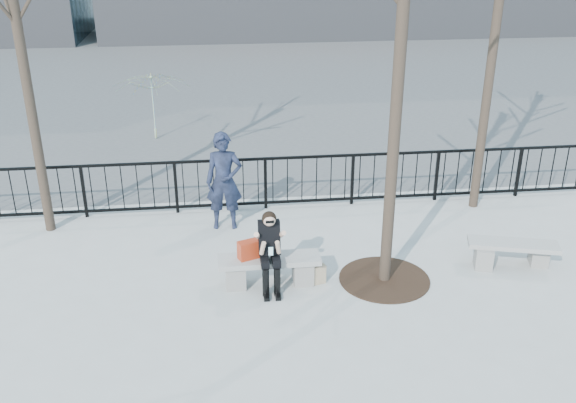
{
  "coord_description": "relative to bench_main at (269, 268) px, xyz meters",
  "views": [
    {
      "loc": [
        -0.77,
        -9.04,
        5.48
      ],
      "look_at": [
        0.4,
        0.8,
        1.1
      ],
      "focal_mm": 40.0,
      "sensor_mm": 36.0,
      "label": 1
    }
  ],
  "objects": [
    {
      "name": "seated_woman",
      "position": [
        0.0,
        -0.16,
        0.37
      ],
      "size": [
        0.5,
        0.64,
        1.34
      ],
      "color": "black",
      "rests_on": "ground"
    },
    {
      "name": "standing_man",
      "position": [
        -0.64,
        2.22,
        0.65
      ],
      "size": [
        0.72,
        0.49,
        1.9
      ],
      "primitive_type": "imported",
      "rotation": [
        0.0,
        0.0,
        -0.06
      ],
      "color": "black",
      "rests_on": "ground"
    },
    {
      "name": "railing",
      "position": [
        0.0,
        3.0,
        0.25
      ],
      "size": [
        14.0,
        0.06,
        1.1
      ],
      "color": "black",
      "rests_on": "ground"
    },
    {
      "name": "street_surface",
      "position": [
        0.0,
        15.0,
        -0.3
      ],
      "size": [
        60.0,
        23.0,
        0.01
      ],
      "primitive_type": "cube",
      "color": "#474747",
      "rests_on": "ground"
    },
    {
      "name": "bench_second",
      "position": [
        4.18,
        0.11,
        -0.03
      ],
      "size": [
        1.5,
        0.42,
        0.44
      ],
      "rotation": [
        0.0,
        0.0,
        -0.27
      ],
      "color": "slate",
      "rests_on": "ground"
    },
    {
      "name": "bench_main",
      "position": [
        0.0,
        0.0,
        0.0
      ],
      "size": [
        1.65,
        0.46,
        0.49
      ],
      "color": "slate",
      "rests_on": "ground"
    },
    {
      "name": "shopping_bag",
      "position": [
        0.74,
        -0.08,
        -0.14
      ],
      "size": [
        0.36,
        0.21,
        0.32
      ],
      "primitive_type": "cube",
      "rotation": [
        0.0,
        0.0,
        0.27
      ],
      "color": "beige",
      "rests_on": "ground"
    },
    {
      "name": "ground",
      "position": [
        0.0,
        0.0,
        -0.3
      ],
      "size": [
        120.0,
        120.0,
        0.0
      ],
      "primitive_type": "plane",
      "color": "#9F9F9A",
      "rests_on": "ground"
    },
    {
      "name": "tree_grate",
      "position": [
        1.9,
        -0.1,
        -0.29
      ],
      "size": [
        1.5,
        1.5,
        0.02
      ],
      "primitive_type": "cylinder",
      "color": "black",
      "rests_on": "ground"
    },
    {
      "name": "handbag",
      "position": [
        -0.31,
        0.02,
        0.34
      ],
      "size": [
        0.4,
        0.29,
        0.3
      ],
      "primitive_type": "cube",
      "rotation": [
        0.0,
        0.0,
        0.37
      ],
      "color": "#AB3015",
      "rests_on": "bench_main"
    },
    {
      "name": "vendor_umbrella",
      "position": [
        -2.38,
        7.83,
        0.6
      ],
      "size": [
        2.47,
        2.5,
        1.81
      ],
      "primitive_type": "imported",
      "rotation": [
        0.0,
        0.0,
        -0.3
      ],
      "color": "yellow",
      "rests_on": "ground"
    }
  ]
}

